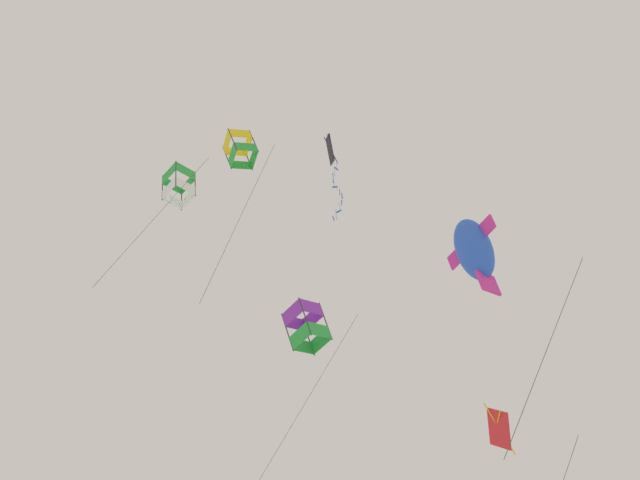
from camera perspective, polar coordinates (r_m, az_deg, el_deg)
The scene contains 6 objects.
kite_diamond_mid_left at distance 31.50m, azimuth 0.65°, elevation 5.44°, with size 0.62×1.27×4.53m.
kite_box_near_left at distance 37.08m, azimuth -0.83°, elevation -5.38°, with size 3.34×3.03×9.69m.
kite_diamond_upper_right at distance 23.10m, azimuth 11.05°, elevation -11.45°, with size 2.14×1.81×5.75m.
kite_box_far_centre at distance 32.59m, azimuth -4.93°, elevation 5.54°, with size 2.08×1.78×9.82m.
kite_box_low_drifter at distance 34.15m, azimuth -8.72°, elevation 3.32°, with size 2.91×2.38×7.68m.
kite_fish_highest at distance 23.29m, azimuth 9.48°, elevation -0.58°, with size 3.20×2.80×8.99m.
Camera 1 is at (-6.04, 21.48, 14.63)m, focal length 51.89 mm.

